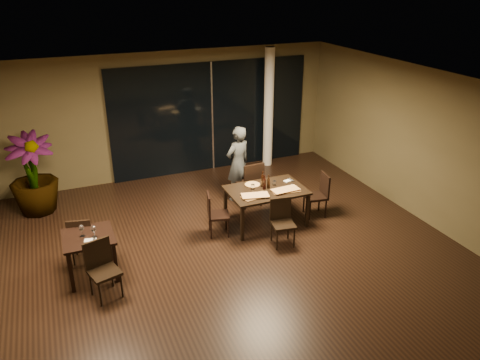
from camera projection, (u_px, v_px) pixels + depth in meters
The scene contains 32 objects.
ground at pixel (234, 254), 8.38m from camera, with size 8.00×8.00×0.00m, color black.
wall_back at pixel (171, 114), 11.19m from camera, with size 8.00×0.10×3.00m, color brown.
wall_front at pixel (395, 338), 4.35m from camera, with size 8.00×0.10×3.00m, color brown.
wall_right at pixel (425, 145), 9.18m from camera, with size 0.10×8.00×3.00m, color brown.
ceiling at pixel (233, 86), 7.15m from camera, with size 8.00×8.00×0.04m, color white.
window_panel at pixel (212, 117), 11.52m from camera, with size 5.00×0.06×2.70m, color black.
column at pixel (269, 108), 11.69m from camera, with size 0.24×0.24×3.00m, color white.
main_table at pixel (266, 193), 9.13m from camera, with size 1.50×1.00×0.75m.
side_table at pixel (89, 243), 7.54m from camera, with size 0.80×0.80×0.75m.
chair_main_far at pixel (251, 182), 9.87m from camera, with size 0.50×0.50×1.01m.
chair_main_near at pixel (282, 219), 8.55m from camera, with size 0.46×0.46×0.87m.
chair_main_left at pixel (214, 212), 8.81m from camera, with size 0.48×0.48×0.86m.
chair_main_right at pixel (319, 192), 9.53m from camera, with size 0.48×0.48×0.91m.
chair_side_far at pixel (82, 237), 7.96m from camera, with size 0.48×0.48×0.86m.
chair_side_near at pixel (102, 266), 7.14m from camera, with size 0.53×0.53×0.92m.
diner at pixel (238, 164), 10.08m from camera, with size 0.57×0.38×1.67m, color #323537.
potted_plant at pixel (33, 174), 9.52m from camera, with size 0.92×0.92×1.69m, color #194C1A.
pizza_board_left at pixel (255, 196), 8.79m from camera, with size 0.51×0.26×0.01m, color #4A3118.
pizza_board_right at pixel (285, 191), 9.02m from camera, with size 0.55×0.28×0.01m, color #4D3218.
oblong_pizza_left at pixel (255, 196), 8.78m from camera, with size 0.49×0.24×0.02m, color #671A09, non-canonical shape.
oblong_pizza_right at pixel (286, 190), 9.02m from camera, with size 0.52×0.24×0.02m, color maroon, non-canonical shape.
round_pizza at pixel (252, 185), 9.27m from camera, with size 0.29×0.29×0.01m, color red.
bottle_a at pixel (264, 182), 9.05m from camera, with size 0.06×0.06×0.29m, color black, non-canonical shape.
bottle_b at pixel (269, 182), 9.09m from camera, with size 0.06×0.06×0.28m, color black, non-canonical shape.
bottle_c at pixel (263, 179), 9.15m from camera, with size 0.07×0.07×0.32m, color black, non-canonical shape.
tumbler_left at pixel (253, 187), 9.09m from camera, with size 0.08×0.08×0.09m, color white.
tumbler_right at pixel (274, 183), 9.26m from camera, with size 0.07×0.07×0.09m, color white.
napkin_near at pixel (291, 186), 9.21m from camera, with size 0.18×0.10×0.01m, color white.
napkin_far at pixel (288, 181), 9.45m from camera, with size 0.18×0.10×0.01m, color white.
wine_glass_a at pixel (82, 231), 7.45m from camera, with size 0.08×0.08×0.19m, color white, non-canonical shape.
wine_glass_b at pixel (94, 232), 7.42m from camera, with size 0.09×0.09×0.19m, color white, non-canonical shape.
side_napkin at pixel (90, 240), 7.35m from camera, with size 0.18×0.11×0.01m, color silver.
Camera 1 is at (-2.62, -6.61, 4.61)m, focal length 35.00 mm.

